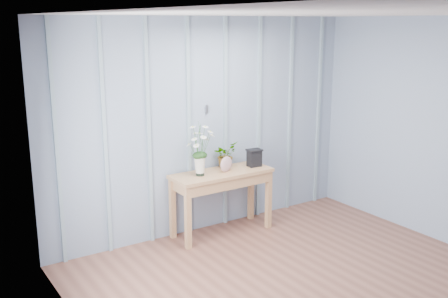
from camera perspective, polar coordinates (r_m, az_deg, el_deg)
room_shell at (r=4.93m, az=6.24°, el=8.40°), size 4.00×4.50×2.50m
sideboard at (r=6.08m, az=-0.26°, el=-3.52°), size 1.20×0.45×0.75m
daisy_vase at (r=5.81m, az=-2.66°, el=0.67°), size 0.42×0.32×0.60m
spider_plant at (r=6.19m, az=0.14°, el=-0.64°), size 0.35×0.33×0.31m
felt_disc_vessel at (r=6.02m, az=0.24°, el=-1.66°), size 0.19×0.09×0.18m
carved_box at (r=6.25m, az=3.31°, el=-0.94°), size 0.18×0.15×0.21m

